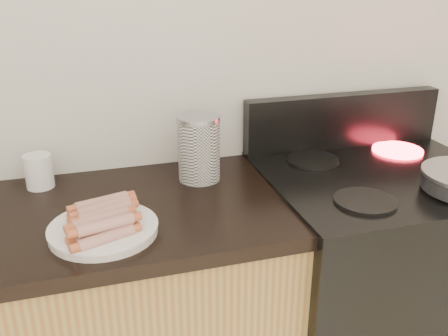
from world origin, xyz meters
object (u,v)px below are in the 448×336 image
object	(u,v)px
stove	(368,289)
canister	(199,148)
main_plate	(104,231)
mug	(39,171)

from	to	relation	value
stove	canister	world-z (taller)	canister
stove	canister	xyz separation A→B (m)	(-0.58, 0.16, 0.55)
main_plate	canister	xyz separation A→B (m)	(0.32, 0.28, 0.10)
mug	canister	bearing A→B (deg)	-9.25
stove	canister	size ratio (longest dim) A/B	4.29
stove	mug	world-z (taller)	mug
stove	main_plate	xyz separation A→B (m)	(-0.90, -0.12, 0.45)
main_plate	canister	size ratio (longest dim) A/B	1.31
main_plate	mug	distance (m)	0.40
canister	stove	bearing A→B (deg)	-15.02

